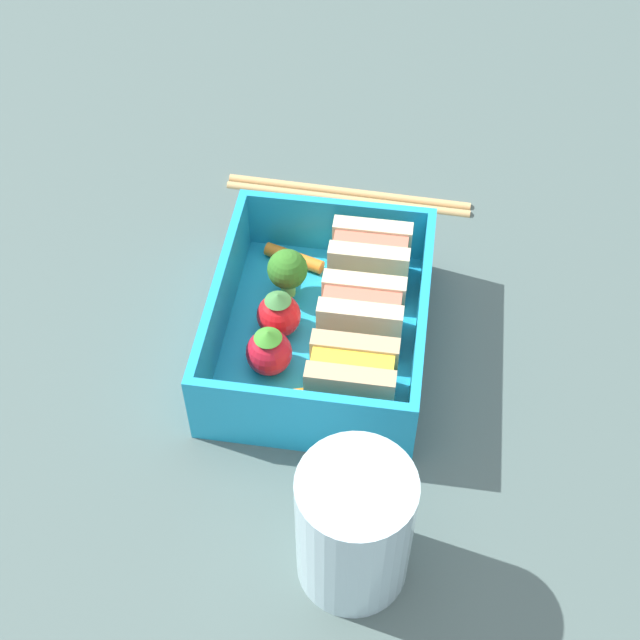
# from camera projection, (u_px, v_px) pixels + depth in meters

# --- Properties ---
(ground_plane) EXTENTS (1.20, 1.20, 0.02)m
(ground_plane) POSITION_uv_depth(u_px,v_px,m) (320.00, 354.00, 0.63)
(ground_plane) COLOR #4B5F5C
(bento_tray) EXTENTS (0.17, 0.14, 0.01)m
(bento_tray) POSITION_uv_depth(u_px,v_px,m) (320.00, 340.00, 0.62)
(bento_tray) COLOR #20A1D0
(bento_tray) RESTS_ON ground_plane
(bento_rim) EXTENTS (0.17, 0.14, 0.05)m
(bento_rim) POSITION_uv_depth(u_px,v_px,m) (320.00, 312.00, 0.59)
(bento_rim) COLOR #20A1D0
(bento_rim) RESTS_ON bento_tray
(sandwich_left) EXTENTS (0.04, 0.06, 0.05)m
(sandwich_left) POSITION_uv_depth(u_px,v_px,m) (370.00, 261.00, 0.63)
(sandwich_left) COLOR beige
(sandwich_left) RESTS_ON bento_tray
(sandwich_center_left) EXTENTS (0.04, 0.06, 0.05)m
(sandwich_center_left) POSITION_uv_depth(u_px,v_px,m) (361.00, 317.00, 0.59)
(sandwich_center_left) COLOR beige
(sandwich_center_left) RESTS_ON bento_tray
(sandwich_center) EXTENTS (0.04, 0.06, 0.05)m
(sandwich_center) POSITION_uv_depth(u_px,v_px,m) (352.00, 379.00, 0.56)
(sandwich_center) COLOR tan
(sandwich_center) RESTS_ON bento_tray
(carrot_stick_left) EXTENTS (0.02, 0.05, 0.01)m
(carrot_stick_left) POSITION_uv_depth(u_px,v_px,m) (294.00, 258.00, 0.65)
(carrot_stick_left) COLOR orange
(carrot_stick_left) RESTS_ON bento_tray
(broccoli_floret) EXTENTS (0.03, 0.03, 0.04)m
(broccoli_floret) POSITION_uv_depth(u_px,v_px,m) (287.00, 270.00, 0.62)
(broccoli_floret) COLOR #8FD359
(broccoli_floret) RESTS_ON bento_tray
(strawberry_far_left) EXTENTS (0.03, 0.03, 0.04)m
(strawberry_far_left) POSITION_uv_depth(u_px,v_px,m) (278.00, 317.00, 0.60)
(strawberry_far_left) COLOR red
(strawberry_far_left) RESTS_ON bento_tray
(strawberry_left) EXTENTS (0.03, 0.03, 0.04)m
(strawberry_left) POSITION_uv_depth(u_px,v_px,m) (269.00, 351.00, 0.58)
(strawberry_left) COLOR red
(strawberry_left) RESTS_ON bento_tray
(carrot_stick_far_left) EXTENTS (0.03, 0.05, 0.01)m
(carrot_stick_far_left) POSITION_uv_depth(u_px,v_px,m) (266.00, 402.00, 0.57)
(carrot_stick_far_left) COLOR orange
(carrot_stick_far_left) RESTS_ON bento_tray
(chopstick_pair) EXTENTS (0.02, 0.20, 0.01)m
(chopstick_pair) POSITION_uv_depth(u_px,v_px,m) (349.00, 193.00, 0.72)
(chopstick_pair) COLOR tan
(chopstick_pair) RESTS_ON ground_plane
(drinking_glass) EXTENTS (0.06, 0.06, 0.09)m
(drinking_glass) POSITION_uv_depth(u_px,v_px,m) (354.00, 528.00, 0.48)
(drinking_glass) COLOR silver
(drinking_glass) RESTS_ON ground_plane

